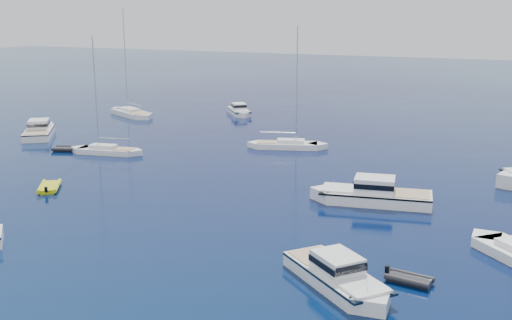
% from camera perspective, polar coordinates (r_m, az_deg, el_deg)
% --- Properties ---
extents(ground, '(400.00, 400.00, 0.00)m').
position_cam_1_polar(ground, '(35.87, -17.35, -12.96)').
color(ground, '#072B49').
rests_on(ground, ground).
extents(motor_cruiser_right, '(9.06, 8.13, 2.46)m').
position_cam_1_polar(motor_cruiser_right, '(37.25, 7.56, -11.41)').
color(motor_cruiser_right, silver).
rests_on(motor_cruiser_right, ground).
extents(motor_cruiser_centre, '(11.29, 5.30, 2.85)m').
position_cam_1_polar(motor_cruiser_centre, '(53.07, 10.52, -3.88)').
color(motor_cruiser_centre, white).
rests_on(motor_cruiser_centre, ground).
extents(motor_cruiser_far_l, '(8.83, 10.25, 2.74)m').
position_cam_1_polar(motor_cruiser_far_l, '(84.99, -19.21, 2.11)').
color(motor_cruiser_far_l, white).
rests_on(motor_cruiser_far_l, ground).
extents(motor_cruiser_horizon, '(7.29, 8.12, 2.20)m').
position_cam_1_polar(motor_cruiser_horizon, '(97.31, -1.54, 4.21)').
color(motor_cruiser_horizon, white).
rests_on(motor_cruiser_horizon, ground).
extents(sailboat_mid_l, '(9.47, 4.24, 13.49)m').
position_cam_1_polar(sailboat_mid_l, '(72.16, -13.54, 0.58)').
color(sailboat_mid_l, silver).
rests_on(sailboat_mid_l, ground).
extents(sailboat_centre, '(10.25, 5.71, 14.63)m').
position_cam_1_polar(sailboat_centre, '(73.06, 2.89, 1.10)').
color(sailboat_centre, white).
rests_on(sailboat_centre, ground).
extents(sailboat_far_l, '(11.59, 7.79, 16.86)m').
position_cam_1_polar(sailboat_far_l, '(97.85, -11.37, 4.00)').
color(sailboat_far_l, white).
rests_on(sailboat_far_l, ground).
extents(tender_yellow, '(3.95, 4.37, 0.95)m').
position_cam_1_polar(tender_yellow, '(59.12, -18.40, -2.55)').
color(tender_yellow, '#C4CB0B').
rests_on(tender_yellow, ground).
extents(tender_grey_near, '(2.99, 1.97, 0.95)m').
position_cam_1_polar(tender_grey_near, '(38.48, 13.87, -10.87)').
color(tender_grey_near, black).
rests_on(tender_grey_near, ground).
extents(tender_grey_far, '(4.60, 3.49, 0.95)m').
position_cam_1_polar(tender_grey_far, '(74.67, -16.65, 0.82)').
color(tender_grey_far, black).
rests_on(tender_grey_far, ground).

